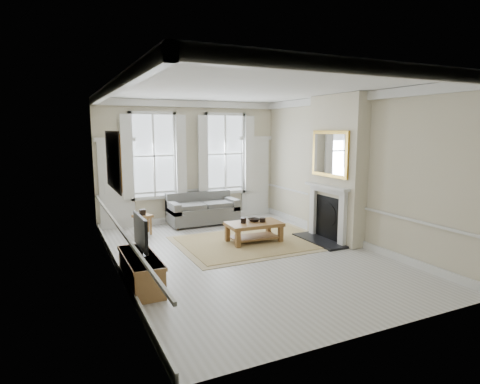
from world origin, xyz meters
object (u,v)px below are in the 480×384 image
tv_stand (141,271)px  side_table (143,219)px  sofa (202,211)px  coffee_table (254,226)px

tv_stand → side_table: bearing=77.5°
sofa → coffee_table: size_ratio=1.46×
side_table → tv_stand: tv_stand is taller
side_table → coffee_table: side_table is taller
side_table → coffee_table: 2.87m
side_table → tv_stand: size_ratio=0.35×
sofa → tv_stand: (-2.49, -3.84, -0.10)m
sofa → tv_stand: 4.58m
coffee_table → tv_stand: bearing=-149.7°
sofa → coffee_table: 2.33m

